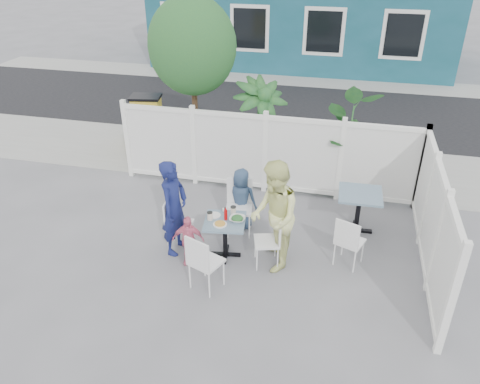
% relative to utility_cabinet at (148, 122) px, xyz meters
% --- Properties ---
extents(ground, '(80.00, 80.00, 0.00)m').
position_rel_utility_cabinet_xyz_m(ground, '(3.06, -4.00, -0.60)').
color(ground, slate).
extents(near_sidewalk, '(24.00, 2.60, 0.01)m').
position_rel_utility_cabinet_xyz_m(near_sidewalk, '(3.06, -0.20, -0.59)').
color(near_sidewalk, gray).
rests_on(near_sidewalk, ground).
extents(street, '(24.00, 5.00, 0.01)m').
position_rel_utility_cabinet_xyz_m(street, '(3.06, 3.50, -0.59)').
color(street, black).
rests_on(street, ground).
extents(far_sidewalk, '(24.00, 1.60, 0.01)m').
position_rel_utility_cabinet_xyz_m(far_sidewalk, '(3.06, 6.60, -0.59)').
color(far_sidewalk, gray).
rests_on(far_sidewalk, ground).
extents(fence_back, '(5.86, 0.08, 1.60)m').
position_rel_utility_cabinet_xyz_m(fence_back, '(3.16, -1.60, 0.19)').
color(fence_back, white).
rests_on(fence_back, ground).
extents(fence_right, '(0.08, 3.66, 1.60)m').
position_rel_utility_cabinet_xyz_m(fence_right, '(6.06, -3.40, 0.19)').
color(fence_right, white).
rests_on(fence_right, ground).
extents(tree, '(1.80, 1.62, 3.59)m').
position_rel_utility_cabinet_xyz_m(tree, '(1.46, -0.70, 2.00)').
color(tree, '#382316').
rests_on(tree, ground).
extents(utility_cabinet, '(0.71, 0.56, 1.19)m').
position_rel_utility_cabinet_xyz_m(utility_cabinet, '(0.00, 0.00, 0.00)').
color(utility_cabinet, gold).
rests_on(utility_cabinet, ground).
extents(potted_shrub_a, '(1.63, 1.63, 2.06)m').
position_rel_utility_cabinet_xyz_m(potted_shrub_a, '(2.88, -0.90, 0.43)').
color(potted_shrub_a, '#1E532C').
rests_on(potted_shrub_a, ground).
extents(potted_shrub_b, '(2.19, 2.20, 1.85)m').
position_rel_utility_cabinet_xyz_m(potted_shrub_b, '(4.68, -1.00, 0.33)').
color(potted_shrub_b, '#1E532C').
rests_on(potted_shrub_b, ground).
extents(main_table, '(0.72, 0.72, 0.67)m').
position_rel_utility_cabinet_xyz_m(main_table, '(2.96, -3.88, -0.08)').
color(main_table, '#425473').
rests_on(main_table, ground).
extents(spare_table, '(0.74, 0.74, 0.76)m').
position_rel_utility_cabinet_xyz_m(spare_table, '(5.00, -2.67, -0.01)').
color(spare_table, '#425473').
rests_on(spare_table, ground).
extents(chair_left, '(0.42, 0.44, 0.90)m').
position_rel_utility_cabinet_xyz_m(chair_left, '(2.11, -3.85, -0.07)').
color(chair_left, white).
rests_on(chair_left, ground).
extents(chair_right, '(0.47, 0.48, 0.87)m').
position_rel_utility_cabinet_xyz_m(chair_right, '(3.71, -3.92, -0.09)').
color(chair_right, white).
rests_on(chair_right, ground).
extents(chair_back, '(0.50, 0.49, 0.96)m').
position_rel_utility_cabinet_xyz_m(chair_back, '(3.00, -3.10, -0.03)').
color(chair_back, white).
rests_on(chair_back, ground).
extents(chair_near, '(0.54, 0.53, 0.93)m').
position_rel_utility_cabinet_xyz_m(chair_near, '(2.86, -4.75, -0.06)').
color(chair_near, white).
rests_on(chair_near, ground).
extents(chair_spare, '(0.50, 0.50, 0.86)m').
position_rel_utility_cabinet_xyz_m(chair_spare, '(4.86, -3.71, -0.09)').
color(chair_spare, white).
rests_on(chair_spare, ground).
extents(man, '(0.46, 0.63, 1.61)m').
position_rel_utility_cabinet_xyz_m(man, '(2.14, -3.91, 0.21)').
color(man, '#151B51').
rests_on(man, ground).
extents(woman, '(0.90, 1.02, 1.77)m').
position_rel_utility_cabinet_xyz_m(woman, '(3.74, -3.93, 0.29)').
color(woman, '#D8E23F').
rests_on(woman, ground).
extents(boy, '(0.57, 0.40, 1.12)m').
position_rel_utility_cabinet_xyz_m(boy, '(3.01, -2.98, -0.04)').
color(boy, navy).
rests_on(boy, ground).
extents(toddler, '(0.53, 0.31, 0.85)m').
position_rel_utility_cabinet_xyz_m(toddler, '(2.45, -4.20, -0.17)').
color(toddler, pink).
rests_on(toddler, ground).
extents(plate_main, '(0.22, 0.22, 0.01)m').
position_rel_utility_cabinet_xyz_m(plate_main, '(2.92, -4.02, 0.08)').
color(plate_main, white).
rests_on(plate_main, main_table).
extents(plate_side, '(0.21, 0.21, 0.01)m').
position_rel_utility_cabinet_xyz_m(plate_side, '(2.76, -3.79, 0.08)').
color(plate_side, white).
rests_on(plate_side, main_table).
extents(salad_bowl, '(0.24, 0.24, 0.06)m').
position_rel_utility_cabinet_xyz_m(salad_bowl, '(3.15, -3.84, 0.10)').
color(salad_bowl, white).
rests_on(salad_bowl, main_table).
extents(coffee_cup_a, '(0.08, 0.08, 0.13)m').
position_rel_utility_cabinet_xyz_m(coffee_cup_a, '(2.73, -3.92, 0.14)').
color(coffee_cup_a, beige).
rests_on(coffee_cup_a, main_table).
extents(coffee_cup_b, '(0.09, 0.09, 0.13)m').
position_rel_utility_cabinet_xyz_m(coffee_cup_b, '(3.04, -3.68, 0.14)').
color(coffee_cup_b, beige).
rests_on(coffee_cup_b, main_table).
extents(ketchup_bottle, '(0.05, 0.05, 0.17)m').
position_rel_utility_cabinet_xyz_m(ketchup_bottle, '(2.96, -3.85, 0.16)').
color(ketchup_bottle, '#AA0507').
rests_on(ketchup_bottle, main_table).
extents(salt_shaker, '(0.03, 0.03, 0.06)m').
position_rel_utility_cabinet_xyz_m(salt_shaker, '(2.87, -3.63, 0.10)').
color(salt_shaker, white).
rests_on(salt_shaker, main_table).
extents(pepper_shaker, '(0.03, 0.03, 0.07)m').
position_rel_utility_cabinet_xyz_m(pepper_shaker, '(2.89, -3.61, 0.11)').
color(pepper_shaker, black).
rests_on(pepper_shaker, main_table).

